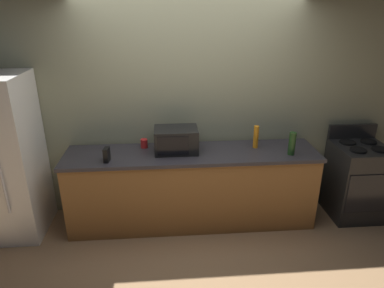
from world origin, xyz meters
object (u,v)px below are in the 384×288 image
Objects in this scene: microwave at (176,140)px; bottle_dish_soap at (256,137)px; stove_range at (356,180)px; cordless_phone at (107,155)px; mug_red at (144,143)px; refrigerator at (2,158)px; bottle_wine at (292,144)px.

microwave reaches higher than bottle_dish_soap.
bottle_dish_soap is (-1.26, 0.08, 0.57)m from stove_range.
cordless_phone is at bearing -163.93° from microwave.
bottle_dish_soap is 2.60× the size of mug_red.
microwave is at bearing 1.47° from refrigerator.
bottle_wine is at bearing -8.74° from microwave.
mug_red is (-1.62, 0.33, -0.08)m from bottle_wine.
bottle_dish_soap reaches higher than bottle_wine.
cordless_phone is 0.57× the size of bottle_dish_soap.
mug_red is at bearing 6.98° from refrigerator.
refrigerator reaches higher than bottle_wine.
bottle_wine is (3.13, -0.15, 0.13)m from refrigerator.
bottle_wine reaches higher than stove_range.
bottle_wine reaches higher than cordless_phone.
refrigerator reaches higher than bottle_dish_soap.
cordless_phone is (-2.91, -0.16, 0.51)m from stove_range.
bottle_dish_soap reaches higher than stove_range.
stove_range is 2.59m from mug_red.
bottle_dish_soap is at bearing 15.75° from cordless_phone.
refrigerator is 4.07m from stove_range.
stove_range is 2.25m from microwave.
cordless_phone reaches higher than mug_red.
bottle_wine is at bearing -33.30° from bottle_dish_soap.
bottle_wine is (1.26, -0.19, -0.01)m from microwave.
microwave is 1.84× the size of bottle_dish_soap.
microwave is 0.77m from cordless_phone.
mug_red is at bearing 50.53° from cordless_phone.
refrigerator is at bearing 177.35° from bottle_wine.
refrigerator is at bearing 179.13° from cordless_phone.
bottle_wine is (1.99, 0.02, 0.05)m from cordless_phone.
microwave is 3.20× the size of cordless_phone.
stove_range is at bearing -3.63° from bottle_dish_soap.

